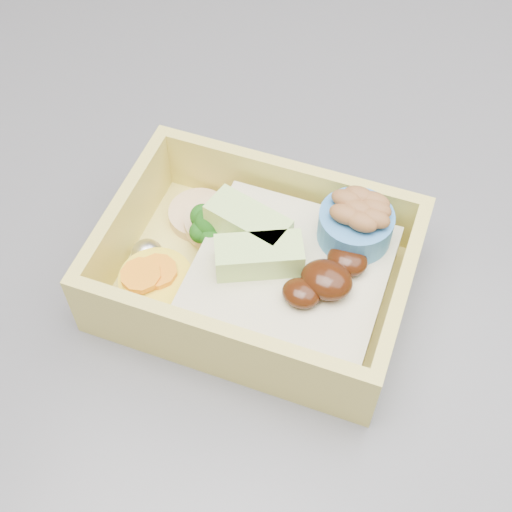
% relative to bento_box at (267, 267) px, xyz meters
% --- Properties ---
extents(bento_box, '(0.19, 0.15, 0.07)m').
position_rel_bento_box_xyz_m(bento_box, '(0.00, 0.00, 0.00)').
color(bento_box, '#E2D15D').
rests_on(bento_box, island).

